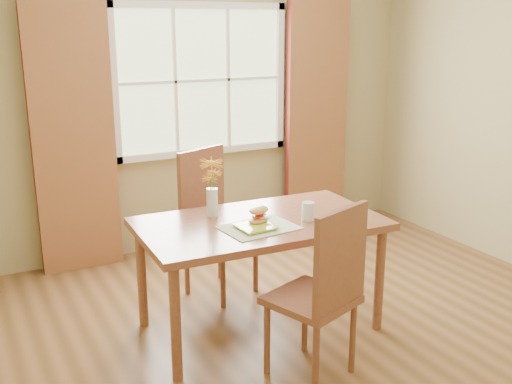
{
  "coord_description": "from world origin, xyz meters",
  "views": [
    {
      "loc": [
        -2.04,
        -3.06,
        1.98
      ],
      "look_at": [
        -0.38,
        0.12,
        0.97
      ],
      "focal_mm": 42.0,
      "sensor_mm": 36.0,
      "label": 1
    }
  ],
  "objects_px": {
    "croissant_sandwich": "(259,215)",
    "flower_vase": "(212,182)",
    "chair_far": "(211,215)",
    "chair_near": "(325,287)",
    "water_glass": "(308,212)",
    "dining_table": "(260,232)"
  },
  "relations": [
    {
      "from": "chair_near",
      "to": "croissant_sandwich",
      "type": "distance_m",
      "value": 0.68
    },
    {
      "from": "croissant_sandwich",
      "to": "flower_vase",
      "type": "xyz_separation_m",
      "value": [
        -0.18,
        0.31,
        0.16
      ]
    },
    {
      "from": "chair_near",
      "to": "croissant_sandwich",
      "type": "height_order",
      "value": "chair_near"
    },
    {
      "from": "dining_table",
      "to": "chair_far",
      "type": "bearing_deg",
      "value": 95.08
    },
    {
      "from": "water_glass",
      "to": "chair_near",
      "type": "bearing_deg",
      "value": -113.33
    },
    {
      "from": "croissant_sandwich",
      "to": "water_glass",
      "type": "bearing_deg",
      "value": -29.73
    },
    {
      "from": "dining_table",
      "to": "chair_far",
      "type": "relative_size",
      "value": 1.45
    },
    {
      "from": "croissant_sandwich",
      "to": "chair_far",
      "type": "bearing_deg",
      "value": 68.85
    },
    {
      "from": "chair_far",
      "to": "water_glass",
      "type": "relative_size",
      "value": 9.03
    },
    {
      "from": "dining_table",
      "to": "water_glass",
      "type": "bearing_deg",
      "value": -25.63
    },
    {
      "from": "dining_table",
      "to": "flower_vase",
      "type": "height_order",
      "value": "flower_vase"
    },
    {
      "from": "dining_table",
      "to": "flower_vase",
      "type": "xyz_separation_m",
      "value": [
        -0.23,
        0.23,
        0.31
      ]
    },
    {
      "from": "chair_near",
      "to": "water_glass",
      "type": "xyz_separation_m",
      "value": [
        0.24,
        0.56,
        0.24
      ]
    },
    {
      "from": "flower_vase",
      "to": "chair_far",
      "type": "bearing_deg",
      "value": 67.75
    },
    {
      "from": "croissant_sandwich",
      "to": "flower_vase",
      "type": "distance_m",
      "value": 0.39
    },
    {
      "from": "chair_far",
      "to": "water_glass",
      "type": "distance_m",
      "value": 0.93
    },
    {
      "from": "water_glass",
      "to": "flower_vase",
      "type": "xyz_separation_m",
      "value": [
        -0.51,
        0.37,
        0.17
      ]
    },
    {
      "from": "chair_near",
      "to": "flower_vase",
      "type": "xyz_separation_m",
      "value": [
        -0.26,
        0.93,
        0.42
      ]
    },
    {
      "from": "dining_table",
      "to": "water_glass",
      "type": "relative_size",
      "value": 13.13
    },
    {
      "from": "chair_near",
      "to": "water_glass",
      "type": "height_order",
      "value": "chair_near"
    },
    {
      "from": "dining_table",
      "to": "croissant_sandwich",
      "type": "xyz_separation_m",
      "value": [
        -0.06,
        -0.09,
        0.15
      ]
    },
    {
      "from": "chair_far",
      "to": "chair_near",
      "type": "bearing_deg",
      "value": -110.17
    }
  ]
}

